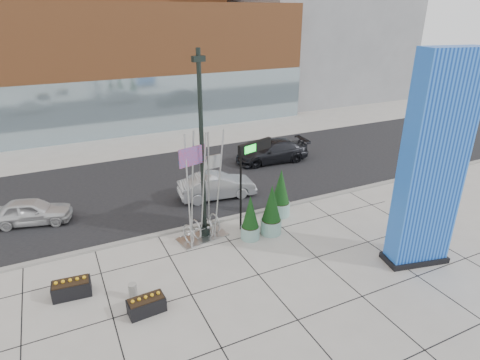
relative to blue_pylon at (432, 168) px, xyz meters
name	(u,v)px	position (x,y,z in m)	size (l,w,h in m)	color
ground	(227,268)	(-7.79, 3.06, -4.41)	(160.00, 160.00, 0.00)	#9E9991
street_asphalt	(164,185)	(-7.79, 13.06, -4.40)	(80.00, 12.00, 0.02)	black
curb_edge	(196,226)	(-7.79, 7.06, -4.35)	(80.00, 0.30, 0.12)	gray
tower_podium	(120,66)	(-6.79, 30.06, 1.09)	(34.00, 10.00, 11.00)	#A85E31
tower_glass_front	(134,107)	(-6.79, 25.26, -1.91)	(34.00, 0.60, 5.00)	#8CA5B2
building_grey_parking	(310,22)	(18.21, 35.06, 4.59)	(20.00, 18.00, 18.00)	slate
blue_pylon	(432,168)	(0.00, 0.00, 0.00)	(2.94, 1.77, 9.14)	#0B34A8
lamp_post	(203,167)	(-7.65, 6.06, -0.76)	(0.58, 0.49, 8.92)	black
public_art_sculpture	(202,212)	(-7.84, 5.92, -3.00)	(2.55, 1.59, 5.41)	#B9BCBE
concrete_bollard	(133,291)	(-11.87, 2.86, -4.09)	(0.34, 0.34, 0.65)	gray
overhead_street_sign	(255,156)	(-5.02, 5.86, -0.56)	(2.07, 0.82, 4.49)	black
round_planter_east	(281,194)	(-3.19, 6.32, -3.15)	(1.07, 1.07, 2.67)	#8CBCB2
round_planter_mid	(271,211)	(-4.59, 4.86, -3.18)	(1.05, 1.05, 2.61)	#8CBCB2
round_planter_west	(250,219)	(-5.76, 4.86, -3.33)	(0.92, 0.92, 2.29)	#8CBCB2
box_planter_north	(72,288)	(-13.99, 4.06, -4.05)	(1.49, 0.84, 0.79)	black
box_planter_south	(146,304)	(-11.59, 1.86, -4.07)	(1.39, 0.76, 0.74)	black
car_white_west	(31,212)	(-15.34, 11.17, -3.74)	(1.59, 3.96, 1.35)	silver
car_silver_mid	(217,186)	(-5.42, 9.85, -3.67)	(1.58, 4.54, 1.50)	#A7A9AE
car_dark_east	(272,152)	(0.62, 13.81, -3.63)	(2.19, 5.39, 1.57)	black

